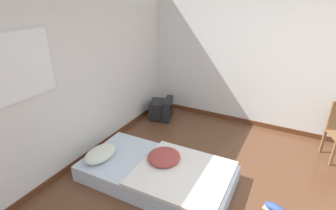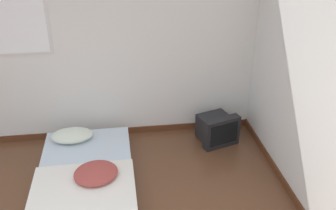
{
  "view_description": "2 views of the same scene",
  "coord_description": "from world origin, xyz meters",
  "views": [
    {
      "loc": [
        -2.28,
        -0.05,
        2.39
      ],
      "look_at": [
        1.12,
        1.75,
        0.69
      ],
      "focal_mm": 28.0,
      "sensor_mm": 36.0,
      "label": 1
    },
    {
      "loc": [
        0.64,
        -1.9,
        2.83
      ],
      "look_at": [
        1.16,
        1.89,
        0.81
      ],
      "focal_mm": 40.0,
      "sensor_mm": 36.0,
      "label": 2
    }
  ],
  "objects": [
    {
      "name": "wall_back",
      "position": [
        -0.01,
        2.69,
        1.29
      ],
      "size": [
        7.25,
        0.08,
        2.6
      ],
      "color": "silver",
      "rests_on": "ground_plane"
    },
    {
      "name": "mattress_bed",
      "position": [
        0.17,
        1.42,
        0.14
      ],
      "size": [
        1.09,
        2.03,
        0.37
      ],
      "color": "silver",
      "rests_on": "ground_plane"
    },
    {
      "name": "crt_tv",
      "position": [
        1.87,
        2.28,
        0.2
      ],
      "size": [
        0.56,
        0.53,
        0.42
      ],
      "color": "black",
      "rests_on": "ground_plane"
    }
  ]
}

